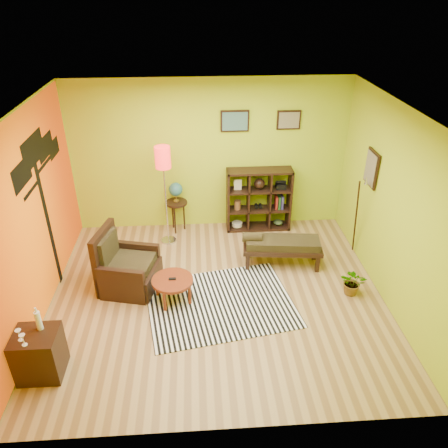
{
  "coord_description": "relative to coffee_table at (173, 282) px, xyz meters",
  "views": [
    {
      "loc": [
        -0.25,
        -5.23,
        4.24
      ],
      "look_at": [
        0.13,
        0.37,
        1.05
      ],
      "focal_mm": 35.0,
      "sensor_mm": 36.0,
      "label": 1
    }
  ],
  "objects": [
    {
      "name": "potted_plant",
      "position": [
        2.72,
        -0.04,
        -0.16
      ],
      "size": [
        0.52,
        0.54,
        0.33
      ],
      "primitive_type": "imported",
      "rotation": [
        0.0,
        0.0,
        -0.4
      ],
      "color": "#26661E",
      "rests_on": "ground"
    },
    {
      "name": "side_cabinet",
      "position": [
        -1.55,
        -1.28,
        -0.01
      ],
      "size": [
        0.52,
        0.47,
        0.93
      ],
      "color": "black",
      "rests_on": "ground"
    },
    {
      "name": "coffee_table",
      "position": [
        0.0,
        0.0,
        0.0
      ],
      "size": [
        0.61,
        0.61,
        0.4
      ],
      "color": "maroon",
      "rests_on": "ground"
    },
    {
      "name": "floor_lamp",
      "position": [
        -0.14,
        1.68,
        1.15
      ],
      "size": [
        0.27,
        0.27,
        1.82
      ],
      "color": "silver",
      "rests_on": "ground"
    },
    {
      "name": "bench",
      "position": [
        1.75,
        0.82,
        0.06
      ],
      "size": [
        1.34,
        0.6,
        0.6
      ],
      "color": "black",
      "rests_on": "ground"
    },
    {
      "name": "cube_shelf",
      "position": [
        1.57,
        2.07,
        0.28
      ],
      "size": [
        1.2,
        0.35,
        1.2
      ],
      "color": "black",
      "rests_on": "ground"
    },
    {
      "name": "zebra_rug",
      "position": [
        0.69,
        -0.14,
        -0.32
      ],
      "size": [
        2.36,
        1.95,
        0.01
      ],
      "primitive_type": "cube",
      "rotation": [
        0.0,
        0.0,
        0.18
      ],
      "color": "white",
      "rests_on": "ground"
    },
    {
      "name": "room_shell",
      "position": [
        0.56,
        0.05,
        1.48
      ],
      "size": [
        5.04,
        4.54,
        2.82
      ],
      "color": "#A9C41C",
      "rests_on": "ground"
    },
    {
      "name": "ground",
      "position": [
        0.65,
        0.04,
        -0.32
      ],
      "size": [
        5.0,
        5.0,
        0.0
      ],
      "primitive_type": "plane",
      "color": "#A7804C",
      "rests_on": "ground"
    },
    {
      "name": "globe_table",
      "position": [
        0.02,
        2.08,
        0.42
      ],
      "size": [
        0.4,
        0.4,
        0.98
      ],
      "color": "black",
      "rests_on": "ground"
    },
    {
      "name": "armchair",
      "position": [
        -0.73,
        0.39,
        -0.02
      ],
      "size": [
        0.97,
        0.97,
        0.99
      ],
      "color": "black",
      "rests_on": "ground"
    }
  ]
}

